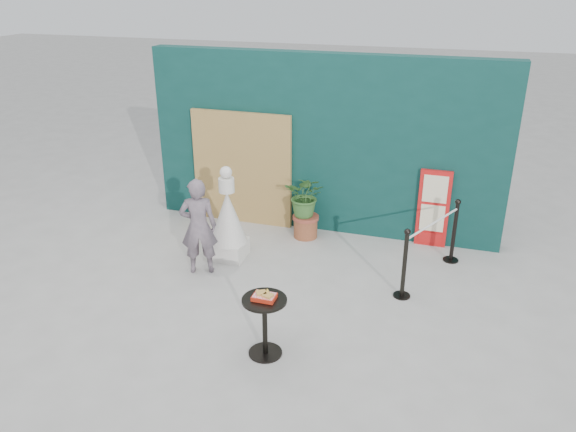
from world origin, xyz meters
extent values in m
plane|color=#ADAAA5|center=(0.00, 0.00, 0.00)|extent=(60.00, 60.00, 0.00)
cube|color=#0B322E|center=(0.00, 3.15, 1.50)|extent=(6.00, 0.30, 3.00)
cube|color=tan|center=(-1.40, 2.94, 1.00)|extent=(1.80, 0.08, 2.00)
imported|color=slate|center=(-1.31, 1.01, 0.74)|extent=(0.63, 0.53, 1.48)
cube|color=red|center=(1.90, 2.96, 0.65)|extent=(0.50, 0.06, 1.30)
cube|color=beige|center=(1.90, 2.92, 1.00)|extent=(0.38, 0.02, 0.45)
cube|color=beige|center=(1.90, 2.92, 0.50)|extent=(0.38, 0.02, 0.45)
cube|color=red|center=(1.90, 2.92, 0.15)|extent=(0.38, 0.02, 0.18)
cube|color=silver|center=(-1.09, 1.57, 0.14)|extent=(0.51, 0.51, 0.28)
cone|color=silver|center=(-1.09, 1.57, 0.69)|extent=(0.59, 0.59, 0.83)
cylinder|color=silver|center=(-1.09, 1.57, 1.21)|extent=(0.24, 0.24, 0.22)
sphere|color=white|center=(-1.09, 1.57, 1.42)|extent=(0.18, 0.18, 0.18)
cylinder|color=black|center=(0.29, -0.59, 0.01)|extent=(0.40, 0.40, 0.02)
cylinder|color=black|center=(0.29, -0.59, 0.36)|extent=(0.06, 0.06, 0.72)
cylinder|color=black|center=(0.29, -0.59, 0.73)|extent=(0.52, 0.52, 0.03)
cube|color=red|center=(0.29, -0.59, 0.78)|extent=(0.26, 0.19, 0.05)
cube|color=red|center=(0.29, -0.59, 0.80)|extent=(0.24, 0.17, 0.00)
cube|color=#E0C151|center=(0.25, -0.58, 0.82)|extent=(0.15, 0.14, 0.02)
cube|color=gold|center=(0.34, -0.61, 0.82)|extent=(0.13, 0.13, 0.02)
cone|color=gold|center=(0.31, -0.54, 0.83)|extent=(0.06, 0.06, 0.06)
cylinder|color=brown|center=(-0.15, 2.64, 0.17)|extent=(0.40, 0.40, 0.33)
cylinder|color=#994132|center=(-0.15, 2.64, 0.36)|extent=(0.44, 0.44, 0.06)
imported|color=#346129|center=(-0.15, 2.64, 0.75)|extent=(0.66, 0.57, 0.73)
cylinder|color=black|center=(1.66, 1.20, 0.01)|extent=(0.24, 0.24, 0.02)
cylinder|color=black|center=(1.66, 1.20, 0.48)|extent=(0.06, 0.06, 0.96)
sphere|color=black|center=(1.66, 1.20, 0.99)|extent=(0.09, 0.09, 0.09)
cylinder|color=black|center=(2.26, 2.50, 0.01)|extent=(0.24, 0.24, 0.02)
cylinder|color=black|center=(2.26, 2.50, 0.48)|extent=(0.06, 0.06, 0.96)
sphere|color=black|center=(2.26, 2.50, 0.99)|extent=(0.09, 0.09, 0.09)
cylinder|color=silver|center=(1.96, 1.85, 0.88)|extent=(0.63, 1.31, 0.03)
camera|label=1|loc=(2.19, -5.70, 4.14)|focal=35.00mm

